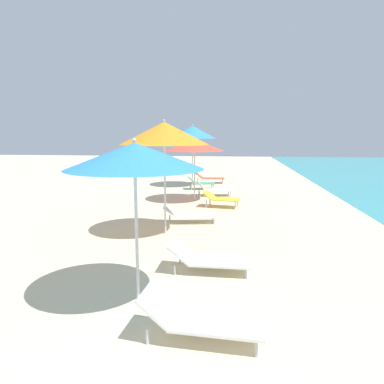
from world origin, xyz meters
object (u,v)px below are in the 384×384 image
object	(u,v)px
lounger_fourth_inland	(221,198)
lounger_farthest_shoreside	(209,177)
lounger_second_shoreside	(208,258)
lounger_farthest_inland	(201,182)
lounger_second_inland	(199,318)
lounger_third_shoreside	(189,214)
lounger_fourth_shoreside	(213,189)
umbrella_farthest	(192,132)
umbrella_fourth	(195,145)
umbrella_third	(164,133)
umbrella_second	(135,156)

from	to	relation	value
lounger_fourth_inland	lounger_farthest_shoreside	world-z (taller)	lounger_farthest_shoreside
lounger_second_shoreside	lounger_farthest_inland	size ratio (longest dim) A/B	1.18
lounger_second_shoreside	lounger_second_inland	size ratio (longest dim) A/B	0.97
lounger_third_shoreside	lounger_fourth_shoreside	world-z (taller)	lounger_fourth_shoreside
umbrella_farthest	lounger_farthest_shoreside	distance (m)	2.71
umbrella_farthest	lounger_third_shoreside	bearing A→B (deg)	-84.36
lounger_second_inland	lounger_farthest_shoreside	size ratio (longest dim) A/B	1.02
lounger_second_shoreside	lounger_third_shoreside	xyz separation A→B (m)	(-0.79, 3.65, -0.01)
lounger_second_shoreside	lounger_farthest_inland	xyz separation A→B (m)	(-1.00, 10.01, 0.06)
lounger_third_shoreside	lounger_fourth_shoreside	bearing A→B (deg)	76.15
lounger_third_shoreside	umbrella_fourth	bearing A→B (deg)	85.23
umbrella_third	lounger_farthest_shoreside	xyz separation A→B (m)	(0.51, 9.71, -2.28)
umbrella_fourth	lounger_third_shoreside	bearing A→B (deg)	-86.51
lounger_second_inland	umbrella_third	bearing A→B (deg)	110.36
umbrella_fourth	lounger_farthest_shoreside	size ratio (longest dim) A/B	1.52
umbrella_third	lounger_third_shoreside	xyz separation A→B (m)	(0.48, 1.21, -2.33)
lounger_second_shoreside	umbrella_fourth	distance (m)	7.43
umbrella_second	lounger_second_shoreside	world-z (taller)	umbrella_second
umbrella_third	lounger_fourth_inland	size ratio (longest dim) A/B	2.16
umbrella_fourth	lounger_fourth_inland	distance (m)	2.39
lounger_fourth_shoreside	lounger_farthest_inland	size ratio (longest dim) A/B	1.16
lounger_second_shoreside	lounger_farthest_shoreside	world-z (taller)	lounger_farthest_shoreside
lounger_second_inland	lounger_farthest_shoreside	world-z (taller)	lounger_farthest_shoreside
umbrella_third	umbrella_fourth	xyz separation A→B (m)	(0.27, 4.68, -0.44)
umbrella_second	lounger_farthest_inland	world-z (taller)	umbrella_second
lounger_fourth_shoreside	lounger_farthest_inland	xyz separation A→B (m)	(-0.66, 1.73, 0.02)
lounger_farthest_inland	umbrella_fourth	bearing A→B (deg)	-101.34
lounger_third_shoreside	lounger_fourth_inland	size ratio (longest dim) A/B	1.20
lounger_second_shoreside	lounger_fourth_shoreside	size ratio (longest dim) A/B	1.01
umbrella_third	umbrella_fourth	bearing A→B (deg)	86.69
lounger_second_inland	umbrella_farthest	size ratio (longest dim) A/B	0.54
umbrella_third	lounger_fourth_shoreside	distance (m)	6.34
lounger_second_inland	lounger_farthest_inland	xyz separation A→B (m)	(-1.04, 12.26, 0.04)
umbrella_fourth	lounger_farthest_inland	world-z (taller)	umbrella_fourth
umbrella_second	umbrella_fourth	size ratio (longest dim) A/B	1.04
umbrella_third	lounger_second_inland	bearing A→B (deg)	-74.40
lounger_third_shoreside	umbrella_fourth	size ratio (longest dim) A/B	0.67
umbrella_second	umbrella_fourth	world-z (taller)	umbrella_second
lounger_farthest_inland	lounger_second_inland	bearing A→B (deg)	-96.46
lounger_second_shoreside	lounger_farthest_shoreside	xyz separation A→B (m)	(-0.76, 12.15, 0.04)
umbrella_farthest	lounger_farthest_inland	bearing A→B (deg)	-62.94
lounger_third_shoreside	lounger_fourth_shoreside	xyz separation A→B (m)	(0.45, 4.63, 0.05)
umbrella_third	umbrella_farthest	xyz separation A→B (m)	(-0.25, 8.59, 0.06)
lounger_third_shoreside	lounger_fourth_inland	world-z (taller)	lounger_fourth_inland
umbrella_third	lounger_farthest_shoreside	distance (m)	9.99
umbrella_second	lounger_fourth_shoreside	bearing A→B (deg)	85.92
umbrella_third	lounger_farthest_inland	size ratio (longest dim) A/B	2.19
umbrella_farthest	lounger_farthest_inland	xyz separation A→B (m)	(0.52, -1.02, -2.32)
lounger_fourth_shoreside	umbrella_farthest	world-z (taller)	umbrella_farthest
lounger_third_shoreside	lounger_fourth_inland	bearing A→B (deg)	61.80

